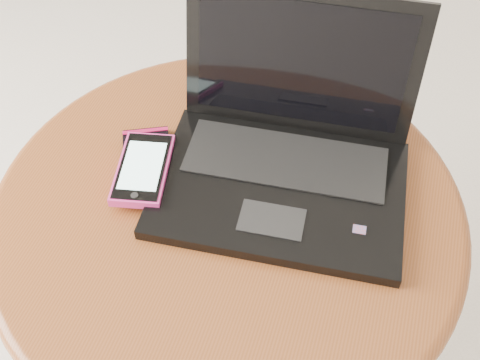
% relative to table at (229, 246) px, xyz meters
% --- Properties ---
extents(table, '(0.65, 0.65, 0.52)m').
position_rel_table_xyz_m(table, '(0.00, 0.00, 0.00)').
color(table, '#5F2C11').
rests_on(table, ground).
extents(laptop, '(0.35, 0.31, 0.22)m').
position_rel_table_xyz_m(laptop, '(0.06, 0.07, 0.15)').
color(laptop, black).
rests_on(laptop, table).
extents(phone_black, '(0.12, 0.14, 0.01)m').
position_rel_table_xyz_m(phone_black, '(-0.13, 0.03, 0.12)').
color(phone_black, black).
rests_on(phone_black, table).
extents(phone_pink, '(0.09, 0.14, 0.02)m').
position_rel_table_xyz_m(phone_pink, '(-0.12, 0.00, 0.13)').
color(phone_pink, '#D53185').
rests_on(phone_pink, phone_black).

